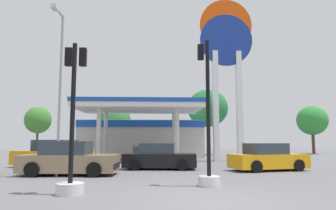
% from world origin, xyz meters
% --- Properties ---
extents(ground_plane, '(90.00, 90.00, 0.00)m').
position_xyz_m(ground_plane, '(0.00, 0.00, 0.00)').
color(ground_plane, slate).
rests_on(ground_plane, ground).
extents(gas_station, '(11.31, 11.65, 4.53)m').
position_xyz_m(gas_station, '(-2.63, 20.62, 2.07)').
color(gas_station, beige).
rests_on(gas_station, ground).
extents(station_pole_sign, '(4.14, 0.56, 12.77)m').
position_xyz_m(station_pole_sign, '(4.19, 15.02, 8.17)').
color(station_pole_sign, white).
rests_on(station_pole_sign, ground).
extents(car_1, '(4.10, 2.10, 1.42)m').
position_xyz_m(car_1, '(-1.18, 8.73, 0.64)').
color(car_1, black).
rests_on(car_1, ground).
extents(car_2, '(4.84, 3.11, 1.61)m').
position_xyz_m(car_2, '(-7.45, 10.29, 0.73)').
color(car_2, black).
rests_on(car_2, ground).
extents(car_3, '(4.27, 2.55, 1.43)m').
position_xyz_m(car_3, '(4.50, 7.72, 0.65)').
color(car_3, black).
rests_on(car_3, ground).
extents(car_5, '(4.40, 2.15, 1.55)m').
position_xyz_m(car_5, '(-5.39, 6.08, 0.70)').
color(car_5, black).
rests_on(car_5, ground).
extents(traffic_signal_0, '(0.81, 0.81, 4.57)m').
position_xyz_m(traffic_signal_0, '(-3.98, 0.95, 1.42)').
color(traffic_signal_0, silver).
rests_on(traffic_signal_0, ground).
extents(traffic_signal_2, '(0.75, 0.75, 5.21)m').
position_xyz_m(traffic_signal_2, '(0.39, 2.39, 1.42)').
color(traffic_signal_2, silver).
rests_on(traffic_signal_2, ground).
extents(tree_0, '(2.95, 2.95, 5.38)m').
position_xyz_m(tree_0, '(-14.63, 27.37, 3.85)').
color(tree_0, brown).
rests_on(tree_0, ground).
extents(tree_1, '(3.37, 3.37, 5.25)m').
position_xyz_m(tree_1, '(-5.66, 25.22, 3.79)').
color(tree_1, brown).
rests_on(tree_1, ground).
extents(tree_2, '(4.46, 4.46, 7.20)m').
position_xyz_m(tree_2, '(4.51, 25.50, 5.11)').
color(tree_2, brown).
rests_on(tree_2, ground).
extents(tree_3, '(3.55, 3.55, 5.64)m').
position_xyz_m(tree_3, '(17.29, 27.30, 3.90)').
color(tree_3, brown).
rests_on(tree_3, ground).
extents(corner_streetlamp, '(0.24, 1.48, 7.33)m').
position_xyz_m(corner_streetlamp, '(-5.74, 5.24, 4.38)').
color(corner_streetlamp, gray).
rests_on(corner_streetlamp, ground).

